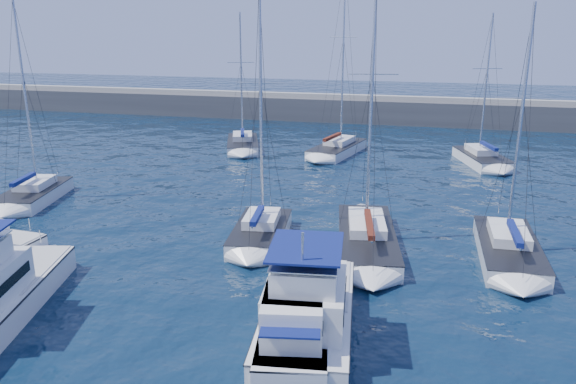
% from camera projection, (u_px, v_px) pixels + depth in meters
% --- Properties ---
extents(ground, '(220.00, 220.00, 0.00)m').
position_uv_depth(ground, '(216.00, 288.00, 27.12)').
color(ground, black).
rests_on(ground, ground).
extents(breakwater, '(160.00, 6.00, 4.45)m').
position_uv_depth(breakwater, '(360.00, 113.00, 75.08)').
color(breakwater, '#424244').
rests_on(breakwater, ground).
extents(motor_yacht_stbd_inner, '(4.70, 9.48, 4.69)m').
position_uv_depth(motor_yacht_stbd_inner, '(307.00, 311.00, 22.59)').
color(motor_yacht_stbd_inner, silver).
rests_on(motor_yacht_stbd_inner, ground).
extents(motor_yacht_stbd_outer, '(3.71, 6.59, 3.20)m').
position_uv_depth(motor_yacht_stbd_outer, '(294.00, 334.00, 21.28)').
color(motor_yacht_stbd_outer, white).
rests_on(motor_yacht_stbd_outer, ground).
extents(sailboat_mid_a, '(4.49, 7.43, 14.31)m').
position_uv_depth(sailboat_mid_a, '(34.00, 194.00, 40.46)').
color(sailboat_mid_a, white).
rests_on(sailboat_mid_a, ground).
extents(sailboat_mid_c, '(3.84, 7.00, 14.59)m').
position_uv_depth(sailboat_mid_c, '(261.00, 232.00, 32.95)').
color(sailboat_mid_c, white).
rests_on(sailboat_mid_c, ground).
extents(sailboat_mid_d, '(4.77, 10.09, 15.49)m').
position_uv_depth(sailboat_mid_d, '(367.00, 238.00, 32.09)').
color(sailboat_mid_d, white).
rests_on(sailboat_mid_d, ground).
extents(sailboat_mid_e, '(3.22, 8.37, 13.67)m').
position_uv_depth(sailboat_mid_e, '(508.00, 249.00, 30.54)').
color(sailboat_mid_e, silver).
rests_on(sailboat_mid_e, ground).
extents(sailboat_back_a, '(5.49, 8.49, 13.87)m').
position_uv_depth(sailboat_back_a, '(243.00, 144.00, 57.78)').
color(sailboat_back_a, silver).
rests_on(sailboat_back_a, ground).
extents(sailboat_back_b, '(4.93, 9.02, 18.02)m').
position_uv_depth(sailboat_back_b, '(338.00, 148.00, 55.52)').
color(sailboat_back_b, white).
rests_on(sailboat_back_b, ground).
extents(sailboat_back_c, '(5.19, 8.13, 13.63)m').
position_uv_depth(sailboat_back_c, '(482.00, 158.00, 51.46)').
color(sailboat_back_c, silver).
rests_on(sailboat_back_c, ground).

